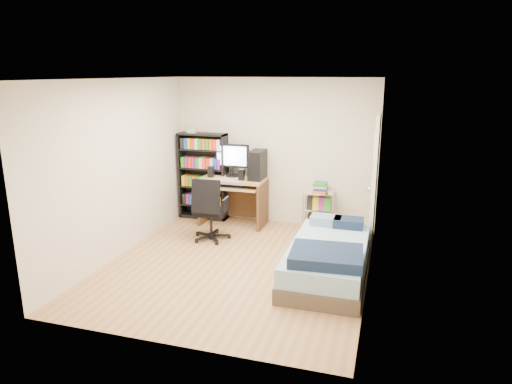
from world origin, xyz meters
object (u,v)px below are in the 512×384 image
(media_shelf, at_px, (203,175))
(bed, at_px, (328,258))
(computer_desk, at_px, (240,182))
(office_chair, at_px, (210,220))

(media_shelf, xyz_separation_m, bed, (2.51, -1.84, -0.55))
(computer_desk, xyz_separation_m, bed, (1.77, -1.71, -0.50))
(computer_desk, distance_m, bed, 2.51)
(computer_desk, relative_size, bed, 0.71)
(computer_desk, height_order, bed, computer_desk)
(computer_desk, bearing_deg, office_chair, -102.45)
(office_chair, bearing_deg, bed, -25.25)
(media_shelf, distance_m, computer_desk, 0.76)
(office_chair, height_order, bed, office_chair)
(office_chair, distance_m, bed, 2.12)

